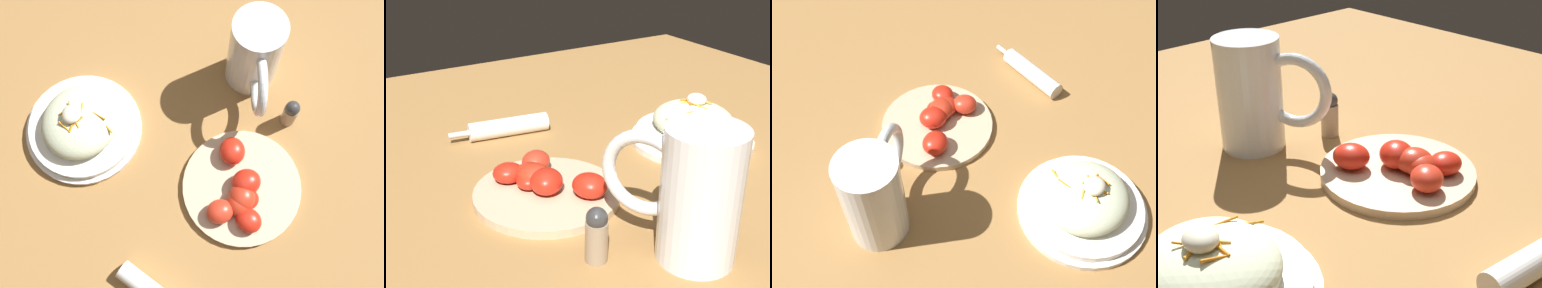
{
  "view_description": "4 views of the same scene",
  "coord_description": "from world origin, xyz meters",
  "views": [
    {
      "loc": [
        0.23,
        0.09,
        0.82
      ],
      "look_at": [
        0.01,
        -0.02,
        0.06
      ],
      "focal_mm": 44.14,
      "sensor_mm": 36.0,
      "label": 1
    },
    {
      "loc": [
        -0.55,
        0.39,
        0.39
      ],
      "look_at": [
        0.03,
        0.03,
        0.07
      ],
      "focal_mm": 49.41,
      "sensor_mm": 36.0,
      "label": 2
    },
    {
      "loc": [
        -0.36,
        -0.35,
        0.67
      ],
      "look_at": [
        -0.02,
        -0.03,
        0.08
      ],
      "focal_mm": 43.51,
      "sensor_mm": 36.0,
      "label": 3
    },
    {
      "loc": [
        0.44,
        -0.4,
        0.37
      ],
      "look_at": [
        -0.0,
        0.03,
        0.06
      ],
      "focal_mm": 50.75,
      "sensor_mm": 36.0,
      "label": 4
    }
  ],
  "objects": [
    {
      "name": "beer_mug",
      "position": [
        -0.18,
        0.0,
        0.08
      ],
      "size": [
        0.16,
        0.11,
        0.17
      ],
      "color": "white",
      "rests_on": "ground_plane"
    },
    {
      "name": "salad_plate",
      "position": [
        0.06,
        -0.22,
        0.03
      ],
      "size": [
        0.21,
        0.21,
        0.09
      ],
      "color": "white",
      "rests_on": "ground_plane"
    },
    {
      "name": "napkin_roll",
      "position": [
        0.26,
        0.04,
        0.02
      ],
      "size": [
        0.05,
        0.18,
        0.03
      ],
      "color": "white",
      "rests_on": "ground_plane"
    },
    {
      "name": "ground_plane",
      "position": [
        0.0,
        0.0,
        0.0
      ],
      "size": [
        1.43,
        1.43,
        0.0
      ],
      "primitive_type": "plane",
      "color": "#9E703D"
    },
    {
      "name": "salt_shaker",
      "position": [
        -0.13,
        0.1,
        0.04
      ],
      "size": [
        0.03,
        0.03,
        0.07
      ],
      "color": "gray",
      "rests_on": "ground_plane"
    },
    {
      "name": "tomato_plate",
      "position": [
        0.04,
        0.08,
        0.02
      ],
      "size": [
        0.21,
        0.21,
        0.05
      ],
      "color": "#D1B28E",
      "rests_on": "ground_plane"
    }
  ]
}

